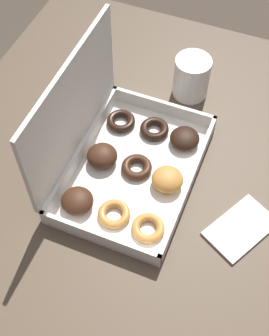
# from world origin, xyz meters

# --- Properties ---
(ground_plane) EXTENTS (8.00, 8.00, 0.00)m
(ground_plane) POSITION_xyz_m (0.00, 0.00, 0.00)
(ground_plane) COLOR #42382D
(dining_table) EXTENTS (1.08, 1.04, 0.71)m
(dining_table) POSITION_xyz_m (0.00, 0.00, 0.62)
(dining_table) COLOR #4C3D2D
(dining_table) RESTS_ON ground_plane
(donut_box) EXTENTS (0.34, 0.24, 0.25)m
(donut_box) POSITION_xyz_m (0.04, 0.13, 0.75)
(donut_box) COLOR silver
(donut_box) RESTS_ON dining_table
(coffee_mug) EXTENTS (0.08, 0.08, 0.09)m
(coffee_mug) POSITION_xyz_m (0.30, 0.06, 0.75)
(coffee_mug) COLOR white
(coffee_mug) RESTS_ON dining_table
(paper_napkin) EXTENTS (0.15, 0.13, 0.01)m
(paper_napkin) POSITION_xyz_m (0.00, -0.13, 0.71)
(paper_napkin) COLOR silver
(paper_napkin) RESTS_ON dining_table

